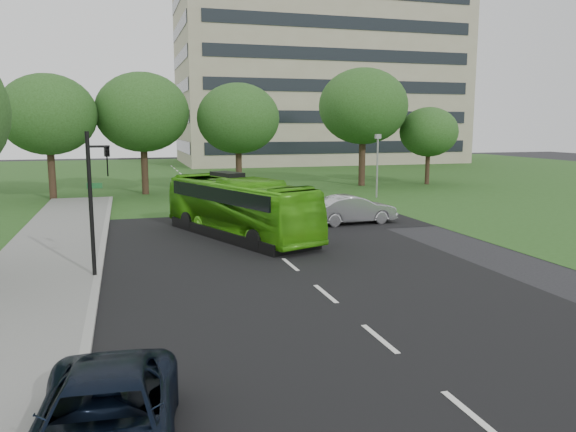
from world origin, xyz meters
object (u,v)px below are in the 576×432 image
object	(u,v)px
tree_park_b	(142,112)
sedan	(353,209)
suv	(104,425)
tree_park_a	(48,115)
tree_park_d	(363,106)
tree_park_c	(238,119)
traffic_light	(95,193)
tree_park_e	(429,132)
camera_pole	(377,157)
bus	(239,207)
office_building	(318,77)

from	to	relation	value
tree_park_b	sedan	bearing A→B (deg)	-58.28
suv	tree_park_a	bearing A→B (deg)	102.10
tree_park_d	suv	xyz separation A→B (m)	(-20.96, -37.91, -6.34)
suv	tree_park_c	bearing A→B (deg)	80.05
traffic_light	tree_park_a	bearing A→B (deg)	82.45
tree_park_e	traffic_light	world-z (taller)	tree_park_e
tree_park_b	tree_park_d	xyz separation A→B (m)	(18.98, 1.20, 0.67)
tree_park_d	camera_pole	distance (m)	9.45
bus	traffic_light	xyz separation A→B (m)	(-6.24, -6.09, 1.59)
tree_park_a	suv	world-z (taller)	tree_park_a
tree_park_d	sedan	xyz separation A→B (m)	(-8.48, -18.20, -6.25)
office_building	tree_park_b	size ratio (longest dim) A/B	4.25
sedan	tree_park_b	bearing A→B (deg)	28.32
traffic_light	tree_park_e	bearing A→B (deg)	25.30
bus	tree_park_e	bearing A→B (deg)	20.89
tree_park_d	camera_pole	size ratio (longest dim) A/B	2.20
suv	camera_pole	size ratio (longest dim) A/B	1.05
office_building	traffic_light	size ratio (longest dim) A/B	7.77
tree_park_e	sedan	xyz separation A→B (m)	(-14.75, -17.61, -3.99)
tree_park_a	traffic_light	xyz separation A→B (m)	(4.08, -23.45, -3.10)
tree_park_d	traffic_light	xyz separation A→B (m)	(-21.50, -26.23, -4.00)
office_building	tree_park_c	bearing A→B (deg)	-118.13
office_building	tree_park_a	bearing A→B (deg)	-132.18
bus	suv	world-z (taller)	bus
tree_park_b	traffic_light	bearing A→B (deg)	-95.74
tree_park_a	traffic_light	size ratio (longest dim) A/B	1.75
office_building	tree_park_c	distance (m)	41.17
tree_park_b	bus	size ratio (longest dim) A/B	0.91
tree_park_c	tree_park_e	world-z (taller)	tree_park_c
sedan	suv	xyz separation A→B (m)	(-12.48, -19.71, -0.09)
suv	camera_pole	bearing A→B (deg)	62.56
tree_park_a	tree_park_c	xyz separation A→B (m)	(13.92, 0.67, -0.22)
tree_park_c	tree_park_d	world-z (taller)	tree_park_d
bus	sedan	distance (m)	7.08
traffic_light	sedan	bearing A→B (deg)	14.27
tree_park_d	traffic_light	world-z (taller)	tree_park_d
tree_park_d	tree_park_e	distance (m)	6.70
office_building	tree_park_b	xyz separation A→B (m)	(-26.48, -34.92, -6.14)
bus	traffic_light	size ratio (longest dim) A/B	2.00
tree_park_e	camera_pole	xyz separation A→B (m)	(-8.66, -7.64, -1.72)
tree_park_e	traffic_light	distance (m)	37.84
office_building	tree_park_a	xyz separation A→B (m)	(-33.08, -36.50, -6.37)
tree_park_b	bus	world-z (taller)	tree_park_b
office_building	sedan	distance (m)	55.57
tree_park_c	camera_pole	world-z (taller)	tree_park_c
tree_park_d	bus	distance (m)	25.88
tree_park_c	camera_pole	bearing A→B (deg)	-33.39
office_building	tree_park_b	bearing A→B (deg)	-127.17
tree_park_c	tree_park_d	size ratio (longest dim) A/B	0.84
office_building	bus	xyz separation A→B (m)	(-22.75, -53.87, -11.06)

